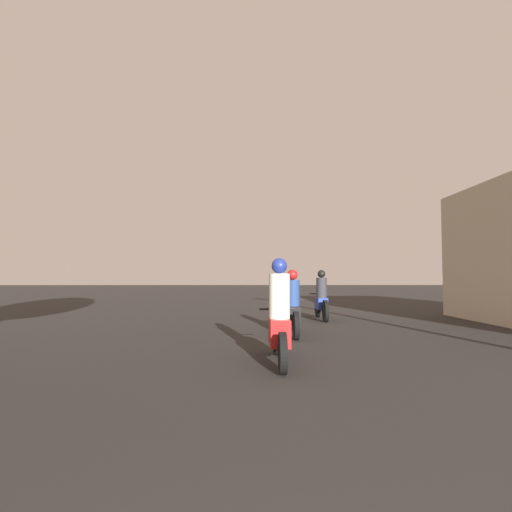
{
  "coord_description": "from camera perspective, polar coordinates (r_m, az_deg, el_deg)",
  "views": [
    {
      "loc": [
        -0.37,
        0.48,
        1.35
      ],
      "look_at": [
        -0.16,
        18.48,
        2.25
      ],
      "focal_mm": 28.0,
      "sensor_mm": 36.0,
      "label": 1
    }
  ],
  "objects": [
    {
      "name": "motorcycle_black",
      "position": [
        9.28,
        5.23,
        -7.45
      ],
      "size": [
        0.6,
        2.1,
        1.5
      ],
      "rotation": [
        0.0,
        0.0,
        -0.16
      ],
      "color": "black",
      "rests_on": "ground_plane"
    },
    {
      "name": "motorcycle_blue",
      "position": [
        12.63,
        9.32,
        -6.15
      ],
      "size": [
        0.6,
        2.03,
        1.54
      ],
      "rotation": [
        0.0,
        0.0,
        -0.13
      ],
      "color": "black",
      "rests_on": "ground_plane"
    },
    {
      "name": "motorcycle_red",
      "position": [
        6.27,
        3.33,
        -9.32
      ],
      "size": [
        0.6,
        1.97,
        1.63
      ],
      "rotation": [
        0.0,
        0.0,
        -0.1
      ],
      "color": "black",
      "rests_on": "ground_plane"
    }
  ]
}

